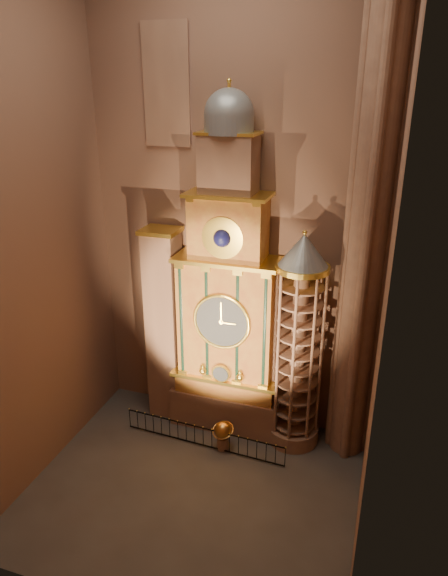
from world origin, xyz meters
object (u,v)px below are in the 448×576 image
(celestial_globe, at_px, (223,433))
(stair_turret, at_px, (298,346))
(portrait_tower, at_px, (165,325))
(iron_railing, at_px, (203,437))
(astronomical_clock, at_px, (228,306))

(celestial_globe, bearing_deg, stair_turret, 30.79)
(portrait_tower, bearing_deg, iron_railing, -38.46)
(portrait_tower, bearing_deg, astronomical_clock, -0.29)
(portrait_tower, relative_size, iron_railing, 1.24)
(astronomical_clock, xyz_separation_m, portrait_tower, (-3.40, 0.02, -1.53))
(portrait_tower, xyz_separation_m, stair_turret, (6.90, -0.28, 0.12))
(stair_turret, relative_size, celestial_globe, 7.10)
(iron_railing, bearing_deg, astronomical_clock, 76.63)
(portrait_tower, height_order, iron_railing, portrait_tower)
(stair_turret, xyz_separation_m, iron_railing, (-4.04, -1.99, -4.68))
(astronomical_clock, xyz_separation_m, iron_railing, (-0.54, -2.26, -6.09))
(portrait_tower, xyz_separation_m, celestial_globe, (3.82, -2.11, -4.24))
(iron_railing, bearing_deg, stair_turret, 26.28)
(portrait_tower, distance_m, stair_turret, 6.91)
(celestial_globe, bearing_deg, portrait_tower, 151.06)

